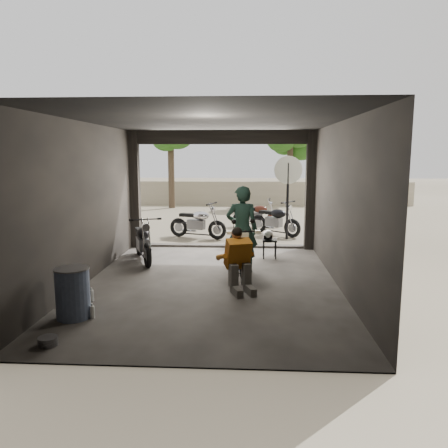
# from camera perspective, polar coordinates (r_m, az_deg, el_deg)

# --- Properties ---
(ground) EXTENTS (80.00, 80.00, 0.00)m
(ground) POSITION_cam_1_polar(r_m,az_deg,el_deg) (8.82, -1.70, -7.85)
(ground) COLOR #7A6D56
(ground) RESTS_ON ground
(garage) EXTENTS (7.00, 7.13, 3.20)m
(garage) POSITION_cam_1_polar(r_m,az_deg,el_deg) (9.08, -1.44, 0.90)
(garage) COLOR #2D2B28
(garage) RESTS_ON ground
(boundary_wall) EXTENTS (18.00, 0.30, 1.20)m
(boundary_wall) POSITION_cam_1_polar(r_m,az_deg,el_deg) (22.51, 1.39, 4.05)
(boundary_wall) COLOR gray
(boundary_wall) RESTS_ON ground
(tree_left) EXTENTS (2.20, 2.20, 5.60)m
(tree_left) POSITION_cam_1_polar(r_m,az_deg,el_deg) (21.29, -7.02, 12.82)
(tree_left) COLOR #382B1E
(tree_left) RESTS_ON ground
(tree_right) EXTENTS (2.20, 2.20, 5.00)m
(tree_right) POSITION_cam_1_polar(r_m,az_deg,el_deg) (22.53, 8.70, 11.49)
(tree_right) COLOR #382B1E
(tree_right) RESTS_ON ground
(main_bike) EXTENTS (1.01, 1.70, 1.06)m
(main_bike) POSITION_cam_1_polar(r_m,az_deg,el_deg) (9.35, 1.89, -3.53)
(main_bike) COLOR white
(main_bike) RESTS_ON ground
(left_bike) EXTENTS (1.27, 1.80, 1.12)m
(left_bike) POSITION_cam_1_polar(r_m,az_deg,el_deg) (10.69, -10.57, -1.90)
(left_bike) COLOR black
(left_bike) RESTS_ON ground
(outside_bike_a) EXTENTS (1.79, 1.17, 1.12)m
(outside_bike_a) POSITION_cam_1_polar(r_m,az_deg,el_deg) (13.48, -3.49, 0.49)
(outside_bike_a) COLOR black
(outside_bike_a) RESTS_ON ground
(outside_bike_b) EXTENTS (1.56, 0.73, 1.03)m
(outside_bike_b) POSITION_cam_1_polar(r_m,az_deg,el_deg) (15.57, 4.34, 1.46)
(outside_bike_b) COLOR #491C11
(outside_bike_b) RESTS_ON ground
(outside_bike_c) EXTENTS (1.73, 1.58, 1.13)m
(outside_bike_c) POSITION_cam_1_polar(r_m,az_deg,el_deg) (14.06, 6.69, 0.81)
(outside_bike_c) COLOR black
(outside_bike_c) RESTS_ON ground
(rider) EXTENTS (0.72, 0.49, 1.91)m
(rider) POSITION_cam_1_polar(r_m,az_deg,el_deg) (9.49, 2.36, -0.73)
(rider) COLOR #172E27
(rider) RESTS_ON ground
(mechanic) EXTENTS (0.84, 0.97, 1.18)m
(mechanic) POSITION_cam_1_polar(r_m,az_deg,el_deg) (8.14, 2.11, -4.99)
(mechanic) COLOR #C3711A
(mechanic) RESTS_ON ground
(stool) EXTENTS (0.35, 0.35, 0.49)m
(stool) POSITION_cam_1_polar(r_m,az_deg,el_deg) (10.88, 5.98, -2.39)
(stool) COLOR black
(stool) RESTS_ON ground
(helmet) EXTENTS (0.34, 0.35, 0.24)m
(helmet) POSITION_cam_1_polar(r_m,az_deg,el_deg) (10.86, 5.75, -1.37)
(helmet) COLOR white
(helmet) RESTS_ON stool
(oil_drum) EXTENTS (0.68, 0.68, 0.82)m
(oil_drum) POSITION_cam_1_polar(r_m,az_deg,el_deg) (7.31, -19.14, -8.63)
(oil_drum) COLOR #445372
(oil_drum) RESTS_ON ground
(sign_post) EXTENTS (0.84, 0.08, 2.53)m
(sign_post) POSITION_cam_1_polar(r_m,az_deg,el_deg) (13.32, 8.35, 5.33)
(sign_post) COLOR black
(sign_post) RESTS_ON ground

